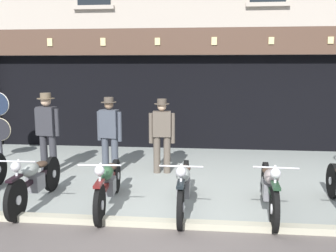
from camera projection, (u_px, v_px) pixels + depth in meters
The scene contains 9 objects.
shop_facade at pixel (189, 87), 11.87m from camera, with size 12.11×4.42×5.97m.
motorcycle_left at pixel (35, 180), 6.11m from camera, with size 0.62×2.02×0.91m.
motorcycle_center_left at pixel (108, 183), 5.98m from camera, with size 0.62×2.06×0.90m.
motorcycle_center at pixel (183, 185), 5.84m from camera, with size 0.62×2.04×0.91m.
motorcycle_center_right at pixel (270, 188), 5.71m from camera, with size 0.62×1.96×0.93m.
salesman_left at pixel (47, 129), 7.74m from camera, with size 0.55×0.36×1.75m.
shopkeeper_center at pixel (110, 132), 7.87m from camera, with size 0.55×0.33×1.65m.
salesman_right at pixel (162, 133), 7.88m from camera, with size 0.56×0.33×1.61m.
advert_board_near at pixel (289, 94), 10.00m from camera, with size 0.70×0.03×1.06m.
Camera 1 is at (0.55, -4.89, 2.28)m, focal length 39.27 mm.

